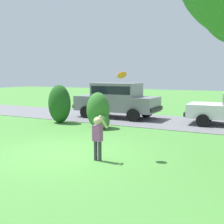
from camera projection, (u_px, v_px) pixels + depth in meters
ground_plane at (65, 153)px, 9.00m from camera, size 80.00×80.00×0.00m
driveway_strip at (152, 121)px, 15.41m from camera, size 28.00×4.40×0.02m
shrub_near_tree at (59, 104)px, 14.71m from camera, size 1.17×0.98×1.88m
shrub_centre_left at (99, 112)px, 13.24m from camera, size 1.21×1.13×1.59m
parked_suv at (117, 98)px, 16.37m from camera, size 4.73×2.17×1.92m
child_thrower at (98, 135)px, 8.15m from camera, size 0.46×0.25×1.29m
frisbee at (122, 75)px, 8.39m from camera, size 0.31×0.27×0.26m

